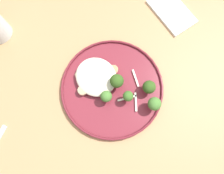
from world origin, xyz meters
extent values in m
plane|color=#47423D|center=(0.00, 0.00, 0.00)|extent=(6.00, 6.00, 0.00)
cube|color=#9E754C|center=(0.00, 0.00, 0.72)|extent=(1.40, 1.00, 0.04)
cylinder|color=maroon|center=(-0.05, 0.01, 0.74)|extent=(0.29, 0.29, 0.01)
torus|color=maroon|center=(-0.05, 0.01, 0.75)|extent=(0.29, 0.29, 0.01)
ellipsoid|color=beige|center=(0.00, 0.02, 0.77)|extent=(0.12, 0.11, 0.03)
cylinder|color=#DBB77A|center=(0.00, 0.01, 0.76)|extent=(0.02, 0.02, 0.01)
cylinder|color=#8E774F|center=(0.00, 0.01, 0.77)|extent=(0.02, 0.02, 0.00)
cylinder|color=#E5C689|center=(0.02, 0.01, 0.76)|extent=(0.03, 0.03, 0.01)
cylinder|color=#958159|center=(0.02, 0.01, 0.77)|extent=(0.02, 0.02, 0.00)
cylinder|color=#E5C689|center=(0.00, 0.05, 0.76)|extent=(0.03, 0.03, 0.01)
cylinder|color=#958159|center=(0.00, 0.05, 0.77)|extent=(0.03, 0.03, 0.00)
cylinder|color=#E5C689|center=(-0.03, 0.00, 0.76)|extent=(0.03, 0.03, 0.01)
cylinder|color=#958159|center=(-0.03, 0.00, 0.76)|extent=(0.03, 0.03, 0.00)
cylinder|color=#DBB77A|center=(-0.02, -0.03, 0.76)|extent=(0.03, 0.03, 0.01)
cylinder|color=#8E774F|center=(-0.02, -0.03, 0.76)|extent=(0.02, 0.02, 0.00)
cylinder|color=beige|center=(0.00, 0.07, 0.76)|extent=(0.03, 0.03, 0.01)
cylinder|color=#988766|center=(0.00, 0.07, 0.77)|extent=(0.02, 0.02, 0.00)
cylinder|color=beige|center=(0.04, 0.05, 0.76)|extent=(0.02, 0.02, 0.01)
cylinder|color=#988766|center=(0.04, 0.05, 0.77)|extent=(0.02, 0.02, 0.00)
cylinder|color=#7A994C|center=(-0.06, 0.04, 0.76)|extent=(0.02, 0.02, 0.02)
sphere|color=#42702D|center=(-0.06, 0.04, 0.78)|extent=(0.03, 0.03, 0.03)
cylinder|color=#89A356|center=(-0.05, -0.01, 0.76)|extent=(0.02, 0.02, 0.03)
sphere|color=#2D4C19|center=(-0.05, -0.01, 0.79)|extent=(0.04, 0.04, 0.04)
cylinder|color=#7A994C|center=(-0.10, 0.00, 0.76)|extent=(0.02, 0.02, 0.02)
sphere|color=#386023|center=(-0.10, 0.00, 0.79)|extent=(0.03, 0.03, 0.03)
cylinder|color=#7A994C|center=(-0.17, -0.03, 0.76)|extent=(0.01, 0.01, 0.02)
sphere|color=#42702D|center=(-0.17, -0.03, 0.79)|extent=(0.04, 0.04, 0.04)
cylinder|color=#7A994C|center=(-0.13, -0.06, 0.76)|extent=(0.02, 0.02, 0.02)
sphere|color=#2D4C19|center=(-0.13, -0.06, 0.78)|extent=(0.04, 0.04, 0.04)
cube|color=silver|center=(-0.10, 0.00, 0.75)|extent=(0.03, 0.05, 0.00)
cube|color=silver|center=(-0.13, -0.01, 0.75)|extent=(0.04, 0.04, 0.00)
cube|color=silver|center=(-0.08, -0.06, 0.75)|extent=(0.05, 0.03, 0.00)
cube|color=white|center=(-0.01, -0.30, 0.74)|extent=(0.17, 0.12, 0.01)
camera|label=1|loc=(-0.14, 0.10, 1.31)|focal=32.92mm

